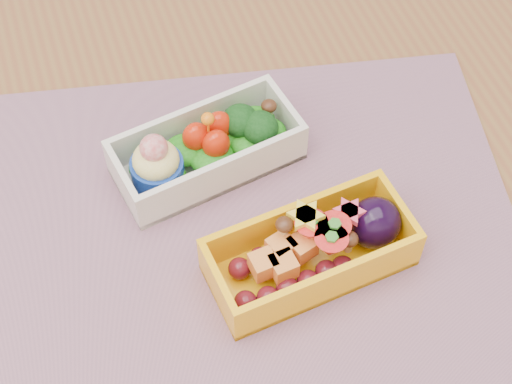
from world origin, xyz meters
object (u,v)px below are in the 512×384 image
object	(u,v)px
table	(254,278)
bento_yellow	(315,250)
placemat	(250,224)
bento_white	(206,150)

from	to	relation	value
table	bento_yellow	world-z (taller)	bento_yellow
placemat	bento_yellow	distance (m)	0.07
bento_yellow	placemat	bearing A→B (deg)	117.50
bento_white	bento_yellow	world-z (taller)	bento_white
table	bento_yellow	xyz separation A→B (m)	(0.03, -0.06, 0.13)
placemat	bento_yellow	xyz separation A→B (m)	(0.04, -0.06, 0.03)
placemat	bento_white	xyz separation A→B (m)	(-0.02, 0.07, 0.02)
placemat	bento_white	world-z (taller)	bento_white
bento_white	bento_yellow	bearing A→B (deg)	-77.01
table	placemat	world-z (taller)	placemat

